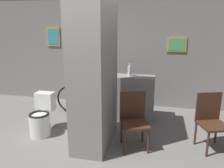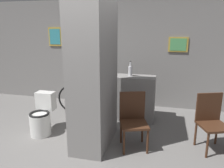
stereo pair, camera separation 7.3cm
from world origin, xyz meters
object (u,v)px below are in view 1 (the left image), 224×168
(chair_near_pillar, at_px, (134,118))
(bottle_tall, at_px, (130,70))
(bicycle, at_px, (89,100))
(chair_by_doorway, at_px, (211,119))
(toilet, at_px, (41,118))

(chair_near_pillar, height_order, bottle_tall, bottle_tall)
(chair_near_pillar, xyz_separation_m, bicycle, (-1.16, 1.17, -0.16))
(chair_by_doorway, bearing_deg, bicycle, 138.15)
(bicycle, relative_size, bottle_tall, 4.92)
(toilet, distance_m, bicycle, 1.25)
(chair_by_doorway, bearing_deg, toilet, 163.31)
(bicycle, bearing_deg, toilet, -116.03)
(chair_near_pillar, bearing_deg, chair_by_doorway, -8.23)
(toilet, xyz_separation_m, bicycle, (0.55, 1.13, 0.01))
(chair_by_doorway, relative_size, bicycle, 0.57)
(bicycle, height_order, bottle_tall, bottle_tall)
(toilet, xyz_separation_m, bottle_tall, (1.47, 1.08, 0.75))
(toilet, bearing_deg, chair_by_doorway, 3.62)
(chair_near_pillar, bearing_deg, bottle_tall, 83.42)
(chair_by_doorway, xyz_separation_m, bicycle, (-2.38, 0.94, -0.16))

